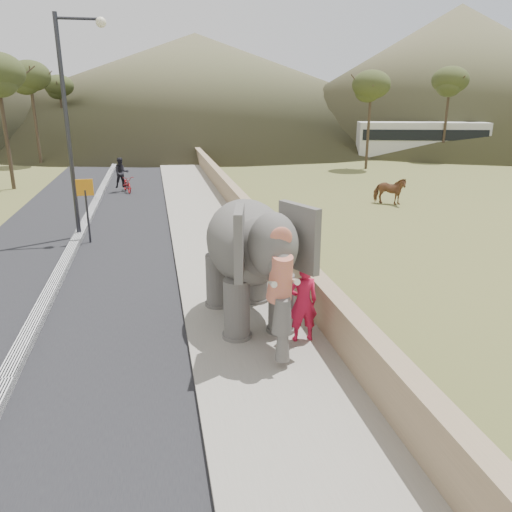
# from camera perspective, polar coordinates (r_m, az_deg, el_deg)

# --- Properties ---
(ground) EXTENTS (160.00, 160.00, 0.00)m
(ground) POSITION_cam_1_polar(r_m,az_deg,el_deg) (10.24, 1.47, -13.02)
(ground) COLOR olive
(ground) RESTS_ON ground
(road) EXTENTS (7.00, 120.00, 0.03)m
(road) POSITION_cam_1_polar(r_m,az_deg,el_deg) (19.51, -19.91, 1.16)
(road) COLOR black
(road) RESTS_ON ground
(median) EXTENTS (0.35, 120.00, 0.22)m
(median) POSITION_cam_1_polar(r_m,az_deg,el_deg) (19.49, -19.94, 1.43)
(median) COLOR black
(median) RESTS_ON ground
(walkway) EXTENTS (3.00, 120.00, 0.15)m
(walkway) POSITION_cam_1_polar(r_m,az_deg,el_deg) (19.37, -5.18, 2.24)
(walkway) COLOR #9E9687
(walkway) RESTS_ON ground
(parapet) EXTENTS (0.30, 120.00, 1.10)m
(parapet) POSITION_cam_1_polar(r_m,az_deg,el_deg) (19.49, -0.38, 3.85)
(parapet) COLOR tan
(parapet) RESTS_ON ground
(lamppost) EXTENTS (1.76, 0.36, 8.00)m
(lamppost) POSITION_cam_1_polar(r_m,az_deg,el_deg) (19.89, -20.07, 15.70)
(lamppost) COLOR #2C2C30
(lamppost) RESTS_ON ground
(signboard) EXTENTS (0.60, 0.08, 2.40)m
(signboard) POSITION_cam_1_polar(r_m,az_deg,el_deg) (19.31, -18.85, 6.09)
(signboard) COLOR #2D2D33
(signboard) RESTS_ON ground
(cow) EXTENTS (1.77, 1.56, 1.39)m
(cow) POSITION_cam_1_polar(r_m,az_deg,el_deg) (26.27, 15.00, 7.21)
(cow) COLOR brown
(cow) RESTS_ON ground
(distant_car) EXTENTS (4.52, 2.73, 1.44)m
(distant_car) POSITION_cam_1_polar(r_m,az_deg,el_deg) (46.50, 14.06, 11.68)
(distant_car) COLOR silver
(distant_car) RESTS_ON ground
(bus_white) EXTENTS (11.27, 5.33, 3.10)m
(bus_white) POSITION_cam_1_polar(r_m,az_deg,el_deg) (47.24, 18.35, 12.43)
(bus_white) COLOR beige
(bus_white) RESTS_ON ground
(bus_orange) EXTENTS (11.13, 3.18, 3.10)m
(bus_orange) POSITION_cam_1_polar(r_m,az_deg,el_deg) (53.13, 26.90, 11.94)
(bus_orange) COLOR #C25722
(bus_orange) RESTS_ON ground
(hill_right) EXTENTS (56.00, 56.00, 16.00)m
(hill_right) POSITION_cam_1_polar(r_m,az_deg,el_deg) (71.56, 21.76, 18.81)
(hill_right) COLOR brown
(hill_right) RESTS_ON ground
(hill_far) EXTENTS (80.00, 80.00, 14.00)m
(hill_far) POSITION_cam_1_polar(r_m,az_deg,el_deg) (78.89, -6.82, 18.94)
(hill_far) COLOR brown
(hill_far) RESTS_ON ground
(elephant_and_man) EXTENTS (2.51, 4.32, 3.00)m
(elephant_and_man) POSITION_cam_1_polar(r_m,az_deg,el_deg) (11.60, -0.90, -0.31)
(elephant_and_man) COLOR #66625C
(elephant_and_man) RESTS_ON ground
(motorcyclist) EXTENTS (1.25, 1.85, 1.96)m
(motorcyclist) POSITION_cam_1_polar(r_m,az_deg,el_deg) (29.67, -14.81, 8.54)
(motorcyclist) COLOR maroon
(motorcyclist) RESTS_ON ground
(trees) EXTENTS (41.88, 42.64, 8.98)m
(trees) POSITION_cam_1_polar(r_m,az_deg,el_deg) (34.48, -10.79, 15.31)
(trees) COLOR #473828
(trees) RESTS_ON ground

